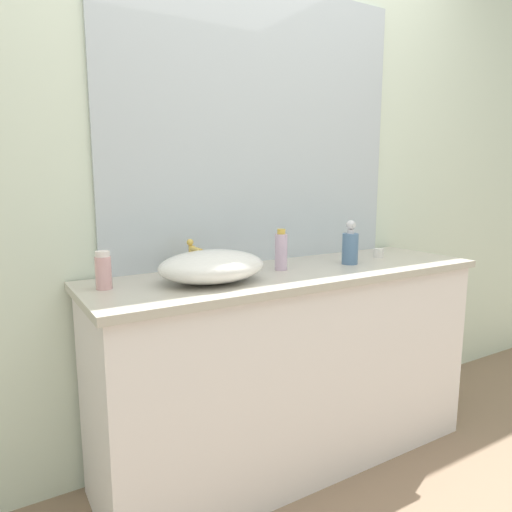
# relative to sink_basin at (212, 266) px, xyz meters

# --- Properties ---
(bathroom_wall_rear) EXTENTS (6.00, 0.06, 2.60)m
(bathroom_wall_rear) POSITION_rel_sink_basin_xyz_m (0.31, 0.32, 0.38)
(bathroom_wall_rear) COLOR silver
(bathroom_wall_rear) RESTS_ON ground
(vanity_counter) EXTENTS (1.71, 0.52, 0.86)m
(vanity_counter) POSITION_rel_sink_basin_xyz_m (0.38, 0.02, -0.49)
(vanity_counter) COLOR silver
(vanity_counter) RESTS_ON ground
(wall_mirror_panel) EXTENTS (1.46, 0.01, 1.21)m
(wall_mirror_panel) POSITION_rel_sink_basin_xyz_m (0.38, 0.28, 0.55)
(wall_mirror_panel) COLOR #B2BCC6
(wall_mirror_panel) RESTS_ON vanity_counter
(sink_basin) EXTENTS (0.41, 0.31, 0.12)m
(sink_basin) POSITION_rel_sink_basin_xyz_m (0.00, 0.00, 0.00)
(sink_basin) COLOR silver
(sink_basin) RESTS_ON vanity_counter
(faucet) EXTENTS (0.03, 0.12, 0.14)m
(faucet) POSITION_rel_sink_basin_xyz_m (-0.00, 0.17, 0.02)
(faucet) COLOR gold
(faucet) RESTS_ON vanity_counter
(soap_dispenser) EXTENTS (0.07, 0.07, 0.20)m
(soap_dispenser) POSITION_rel_sink_basin_xyz_m (0.68, 0.01, 0.02)
(soap_dispenser) COLOR slate
(soap_dispenser) RESTS_ON vanity_counter
(lotion_bottle) EXTENTS (0.06, 0.06, 0.13)m
(lotion_bottle) POSITION_rel_sink_basin_xyz_m (-0.37, 0.10, 0.01)
(lotion_bottle) COLOR #D9A0A3
(lotion_bottle) RESTS_ON vanity_counter
(perfume_bottle) EXTENTS (0.05, 0.05, 0.17)m
(perfume_bottle) POSITION_rel_sink_basin_xyz_m (0.35, 0.06, 0.02)
(perfume_bottle) COLOR #C6A9C7
(perfume_bottle) RESTS_ON vanity_counter
(candle_jar) EXTENTS (0.05, 0.05, 0.04)m
(candle_jar) POSITION_rel_sink_basin_xyz_m (0.92, 0.06, -0.04)
(candle_jar) COLOR silver
(candle_jar) RESTS_ON vanity_counter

